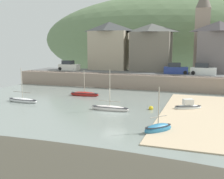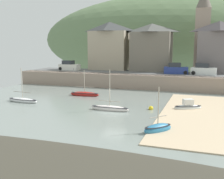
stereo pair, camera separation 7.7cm
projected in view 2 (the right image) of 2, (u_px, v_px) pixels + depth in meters
name	position (u px, v px, depth m)	size (l,w,h in m)	color
ground	(91.00, 140.00, 20.61)	(48.00, 41.00, 0.61)	gray
quay_seawall	(147.00, 81.00, 46.11)	(48.00, 9.40, 2.40)	gray
hillside_backdrop	(171.00, 40.00, 80.30)	(80.00, 44.00, 25.73)	#617A52
waterfront_building_left	(109.00, 46.00, 55.39)	(7.89, 5.22, 9.59)	tan
waterfront_building_centre	(152.00, 47.00, 52.64)	(7.75, 6.04, 9.04)	#6C6559
waterfront_building_right	(218.00, 47.00, 48.72)	(7.45, 4.94, 9.19)	slate
church_with_spire	(203.00, 28.00, 52.83)	(3.00, 3.00, 15.94)	gray
sailboat_tall_mast	(85.00, 94.00, 39.75)	(4.47, 1.27, 3.93)	#A91F1B
rowboat_small_beached	(188.00, 106.00, 31.32)	(3.39, 2.40, 1.36)	white
motorboat_with_cabin	(110.00, 108.00, 30.75)	(4.48, 0.92, 4.81)	silver
sailboat_nearest_shore	(23.00, 100.00, 35.40)	(4.68, 1.58, 4.60)	white
sailboat_far_left	(158.00, 128.00, 23.10)	(2.56, 2.75, 4.11)	teal
parked_car_near_slipway	(69.00, 66.00, 54.09)	(4.17, 1.87, 1.95)	silver
parked_car_by_wall	(176.00, 69.00, 47.36)	(4.22, 2.00, 1.95)	navy
parked_car_end_of_row	(203.00, 70.00, 45.89)	(4.26, 2.15, 1.95)	silver
mooring_buoy	(151.00, 108.00, 31.21)	(0.53, 0.53, 0.53)	yellow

